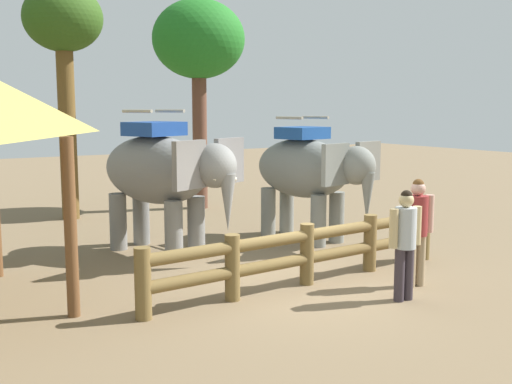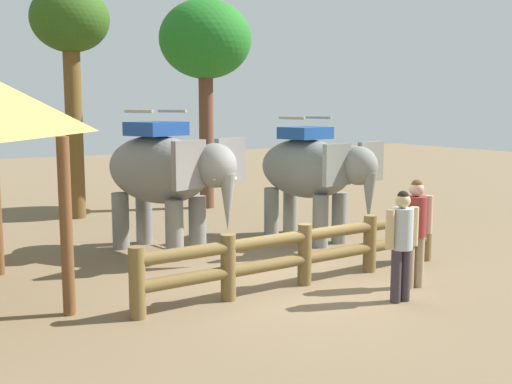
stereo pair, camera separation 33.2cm
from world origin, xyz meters
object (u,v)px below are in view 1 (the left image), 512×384
at_px(elephant_center, 309,171).
at_px(tourist_woman_in_black, 417,225).
at_px(log_fence, 307,250).
at_px(elephant_near_left, 163,173).
at_px(tree_far_right, 199,43).
at_px(tourist_man_in_blue, 405,237).
at_px(tree_back_center, 63,31).

height_order(elephant_center, tourist_woman_in_black, elephant_center).
bearing_deg(log_fence, elephant_center, 52.93).
xyz_separation_m(elephant_near_left, tourist_woman_in_black, (2.65, -4.43, -0.61)).
distance_m(elephant_center, tree_far_right, 6.30).
relative_size(tourist_man_in_blue, tree_back_center, 0.28).
bearing_deg(tourist_woman_in_black, log_fence, 144.79).
distance_m(tourist_man_in_blue, tree_far_right, 10.52).
bearing_deg(tree_back_center, elephant_center, -55.74).
height_order(tourist_woman_in_black, tree_back_center, tree_back_center).
distance_m(tourist_woman_in_black, tree_back_center, 10.74).
xyz_separation_m(log_fence, tourist_woman_in_black, (1.49, -1.05, 0.46)).
bearing_deg(elephant_near_left, tree_far_right, 55.98).
bearing_deg(tourist_man_in_blue, elephant_center, 72.54).
bearing_deg(elephant_center, elephant_near_left, 170.07).
xyz_separation_m(log_fence, tree_far_right, (2.10, 8.19, 4.23)).
height_order(elephant_center, tree_far_right, tree_far_right).
height_order(log_fence, elephant_center, elephant_center).
bearing_deg(log_fence, tree_far_right, 75.65).
relative_size(elephant_near_left, tourist_man_in_blue, 2.02).
height_order(log_fence, elephant_near_left, elephant_near_left).
height_order(tourist_woman_in_black, tree_far_right, tree_far_right).
xyz_separation_m(elephant_center, tree_far_right, (-0.02, 5.39, 3.26)).
distance_m(elephant_center, tourist_woman_in_black, 3.94).
xyz_separation_m(tourist_woman_in_black, tree_back_center, (-3.21, 9.48, 3.91)).
bearing_deg(tourist_woman_in_black, elephant_center, 80.85).
bearing_deg(tourist_woman_in_black, elephant_near_left, 120.93).
distance_m(log_fence, elephant_near_left, 3.72).
bearing_deg(elephant_center, tree_far_right, 90.19).
bearing_deg(tree_far_right, tourist_woman_in_black, -93.73).
bearing_deg(elephant_near_left, tree_back_center, 96.30).
bearing_deg(tree_far_right, elephant_near_left, -124.02).
relative_size(elephant_near_left, tourist_woman_in_black, 1.93).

